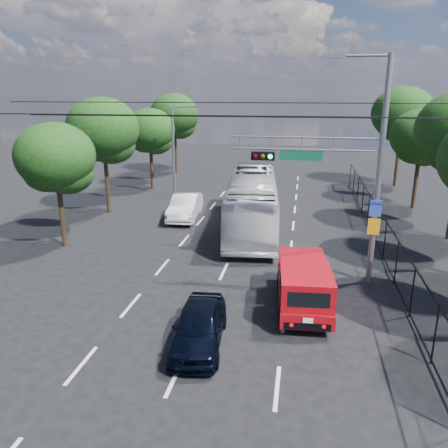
% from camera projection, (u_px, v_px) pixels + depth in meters
% --- Properties ---
extents(ground, '(120.00, 120.00, 0.00)m').
position_uv_depth(ground, '(175.00, 376.00, 12.90)').
color(ground, black).
rests_on(ground, ground).
extents(lane_markings, '(6.12, 38.00, 0.01)m').
position_uv_depth(lane_markings, '(242.00, 233.00, 26.09)').
color(lane_markings, beige).
rests_on(lane_markings, ground).
extents(signal_mast, '(6.43, 0.39, 9.50)m').
position_uv_depth(signal_mast, '(349.00, 163.00, 18.01)').
color(signal_mast, slate).
rests_on(signal_mast, ground).
extents(streetlight_left, '(2.09, 0.22, 7.08)m').
position_uv_depth(streetlight_left, '(175.00, 148.00, 33.57)').
color(streetlight_left, slate).
rests_on(streetlight_left, ground).
extents(utility_wires, '(22.00, 5.04, 0.74)m').
position_uv_depth(utility_wires, '(227.00, 112.00, 19.13)').
color(utility_wires, black).
rests_on(utility_wires, ground).
extents(fence_right, '(0.06, 34.03, 2.00)m').
position_uv_depth(fence_right, '(381.00, 232.00, 22.77)').
color(fence_right, black).
rests_on(fence_right, ground).
extents(tree_right_d, '(4.32, 4.32, 7.02)m').
position_uv_depth(tree_right_d, '(421.00, 140.00, 30.29)').
color(tree_right_d, black).
rests_on(tree_right_d, ground).
extents(tree_right_e, '(5.28, 5.28, 8.58)m').
position_uv_depth(tree_right_e, '(402.00, 118.00, 37.48)').
color(tree_right_e, black).
rests_on(tree_right_e, ground).
extents(tree_left_b, '(4.08, 4.08, 6.63)m').
position_uv_depth(tree_left_b, '(57.00, 162.00, 22.59)').
color(tree_left_b, black).
rests_on(tree_left_b, ground).
extents(tree_left_c, '(4.80, 4.80, 7.80)m').
position_uv_depth(tree_left_c, '(104.00, 134.00, 29.05)').
color(tree_left_c, black).
rests_on(tree_left_c, ground).
extents(tree_left_d, '(4.20, 4.20, 6.83)m').
position_uv_depth(tree_left_d, '(150.00, 134.00, 36.71)').
color(tree_left_d, black).
rests_on(tree_left_d, ground).
extents(tree_left_e, '(4.92, 4.92, 7.99)m').
position_uv_depth(tree_left_e, '(175.00, 118.00, 44.05)').
color(tree_left_e, black).
rests_on(tree_left_e, ground).
extents(red_pickup, '(2.23, 5.23, 1.90)m').
position_uv_depth(red_pickup, '(303.00, 283.00, 16.76)').
color(red_pickup, black).
rests_on(red_pickup, ground).
extents(navy_hatchback, '(1.94, 4.12, 1.36)m').
position_uv_depth(navy_hatchback, '(199.00, 326.00, 14.34)').
color(navy_hatchback, black).
rests_on(navy_hatchback, ground).
extents(white_bus, '(3.93, 12.13, 3.32)m').
position_uv_depth(white_bus, '(252.00, 202.00, 26.44)').
color(white_bus, silver).
rests_on(white_bus, ground).
extents(white_van, '(1.99, 4.88, 1.57)m').
position_uv_depth(white_van, '(185.00, 207.00, 28.87)').
color(white_van, silver).
rests_on(white_van, ground).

